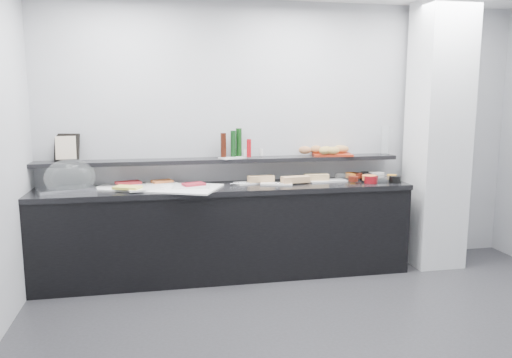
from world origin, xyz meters
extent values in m
plane|color=#2D2D30|center=(0.00, 0.00, 0.00)|extent=(5.00, 5.00, 0.00)
cube|color=#AFB1B6|center=(0.00, 2.00, 1.35)|extent=(5.00, 0.02, 2.70)
cube|color=white|center=(1.50, 1.65, 1.35)|extent=(0.50, 0.50, 2.70)
cube|color=black|center=(-0.70, 1.70, 0.42)|extent=(3.60, 0.60, 0.85)
cube|color=black|center=(-0.70, 1.70, 0.88)|extent=(3.62, 0.62, 0.05)
cube|color=black|center=(-0.70, 1.88, 1.13)|extent=(3.60, 0.25, 0.04)
cube|color=silver|center=(-2.17, 1.69, 0.92)|extent=(0.55, 0.45, 0.04)
ellipsoid|color=white|center=(-2.13, 1.73, 1.03)|extent=(0.55, 0.47, 0.34)
cube|color=white|center=(-1.34, 1.71, 0.91)|extent=(1.26, 0.95, 0.01)
cube|color=silver|center=(-1.60, 1.81, 0.92)|extent=(0.29, 0.21, 0.01)
cube|color=maroon|center=(-1.62, 1.83, 0.94)|extent=(0.26, 0.21, 0.02)
cube|color=silver|center=(-1.32, 1.86, 0.92)|extent=(0.35, 0.28, 0.01)
cube|color=#CE622A|center=(-1.30, 1.86, 0.94)|extent=(0.22, 0.18, 0.02)
cube|color=white|center=(-1.47, 1.58, 0.92)|extent=(0.37, 0.31, 0.01)
cube|color=#F1E85E|center=(-1.62, 1.57, 0.94)|extent=(0.27, 0.23, 0.02)
cube|color=white|center=(-1.04, 1.62, 0.92)|extent=(0.37, 0.28, 0.01)
cube|color=maroon|center=(-1.01, 1.62, 0.94)|extent=(0.23, 0.18, 0.02)
cube|color=white|center=(-0.42, 1.81, 0.91)|extent=(0.38, 0.26, 0.01)
cube|color=tan|center=(-0.33, 1.79, 0.94)|extent=(0.27, 0.12, 0.06)
cylinder|color=#AAADB1|center=(-0.58, 1.71, 0.92)|extent=(0.16, 0.03, 0.01)
cube|color=silver|center=(-0.20, 1.68, 0.91)|extent=(0.34, 0.22, 0.01)
cube|color=tan|center=(0.00, 1.68, 0.94)|extent=(0.29, 0.15, 0.06)
cylinder|color=silver|center=(-0.14, 1.66, 0.92)|extent=(0.15, 0.06, 0.01)
cube|color=silver|center=(0.35, 1.76, 0.91)|extent=(0.40, 0.19, 0.01)
cube|color=tan|center=(0.25, 1.78, 0.94)|extent=(0.26, 0.13, 0.06)
cylinder|color=silver|center=(0.26, 1.75, 0.92)|extent=(0.16, 0.01, 0.01)
cylinder|color=white|center=(0.53, 1.79, 0.94)|extent=(0.21, 0.21, 0.07)
cylinder|color=orange|center=(0.65, 1.82, 0.95)|extent=(0.15, 0.15, 0.05)
cylinder|color=black|center=(0.82, 1.84, 0.94)|extent=(0.14, 0.14, 0.07)
cylinder|color=#57180C|center=(0.69, 1.80, 0.95)|extent=(0.12, 0.12, 0.05)
cylinder|color=white|center=(0.84, 1.77, 0.94)|extent=(0.19, 0.19, 0.07)
cylinder|color=white|center=(0.92, 1.82, 0.95)|extent=(0.22, 0.22, 0.05)
cylinder|color=maroon|center=(0.75, 1.58, 0.94)|extent=(0.15, 0.15, 0.07)
cylinder|color=#55160C|center=(0.57, 1.59, 0.95)|extent=(0.10, 0.10, 0.05)
cylinder|color=silver|center=(0.85, 1.58, 0.94)|extent=(0.21, 0.21, 0.07)
cylinder|color=orange|center=(0.75, 1.63, 0.95)|extent=(0.15, 0.15, 0.05)
cylinder|color=black|center=(1.00, 1.55, 0.94)|extent=(0.15, 0.15, 0.07)
cylinder|color=orange|center=(0.99, 1.62, 0.95)|extent=(0.12, 0.12, 0.05)
cube|color=black|center=(-2.18, 1.96, 1.28)|extent=(0.25, 0.13, 0.26)
cube|color=#D0B195|center=(-2.18, 1.91, 1.28)|extent=(0.19, 0.07, 0.22)
cube|color=silver|center=(-0.61, 1.84, 1.16)|extent=(0.28, 0.23, 0.01)
cylinder|color=#0E3513|center=(-0.59, 1.90, 1.29)|extent=(0.06, 0.06, 0.26)
cylinder|color=#351209|center=(-0.70, 1.86, 1.28)|extent=(0.07, 0.07, 0.24)
cylinder|color=#0F3911|center=(-0.53, 1.93, 1.30)|extent=(0.07, 0.07, 0.28)
cylinder|color=#B50C15|center=(-0.45, 1.82, 1.25)|extent=(0.05, 0.05, 0.18)
cylinder|color=white|center=(-0.30, 1.92, 1.20)|extent=(0.04, 0.04, 0.07)
cylinder|color=white|center=(-0.47, 1.89, 1.20)|extent=(0.04, 0.04, 0.07)
cube|color=#9B2610|center=(0.45, 1.90, 1.16)|extent=(0.44, 0.34, 0.02)
ellipsoid|color=#AF6E43|center=(0.16, 1.91, 1.21)|extent=(0.15, 0.13, 0.08)
ellipsoid|color=#AD7342|center=(0.30, 1.96, 1.21)|extent=(0.13, 0.10, 0.08)
ellipsoid|color=tan|center=(0.55, 1.95, 1.21)|extent=(0.15, 0.12, 0.08)
ellipsoid|color=#BB9447|center=(0.34, 1.81, 1.21)|extent=(0.16, 0.13, 0.08)
ellipsoid|color=#B78E46|center=(0.43, 1.79, 1.21)|extent=(0.13, 0.09, 0.08)
ellipsoid|color=#AD9042|center=(0.37, 1.87, 1.21)|extent=(0.17, 0.13, 0.08)
ellipsoid|color=#B57E45|center=(0.56, 1.92, 1.21)|extent=(0.17, 0.12, 0.08)
cylinder|color=white|center=(1.03, 1.88, 1.30)|extent=(0.10, 0.10, 0.30)
camera|label=1|loc=(-1.34, -3.02, 1.74)|focal=35.00mm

